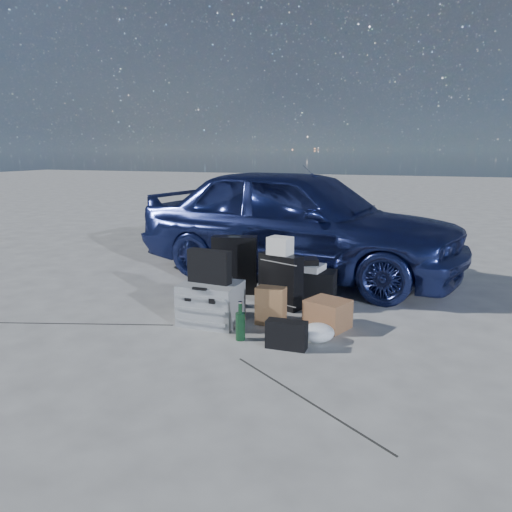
{
  "coord_description": "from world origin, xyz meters",
  "views": [
    {
      "loc": [
        1.67,
        -4.23,
        1.66
      ],
      "look_at": [
        -0.21,
        0.85,
        0.5
      ],
      "focal_mm": 35.0,
      "sensor_mm": 36.0,
      "label": 1
    }
  ],
  "objects_px": {
    "car": "(298,221)",
    "suitcase_right": "(281,281)",
    "green_bottle": "(240,322)",
    "pelican_case": "(211,303)",
    "cardboard_box": "(328,314)",
    "duffel_bag": "(304,285)",
    "suitcase_left": "(235,265)",
    "briefcase": "(213,292)"
  },
  "relations": [
    {
      "from": "suitcase_left",
      "to": "duffel_bag",
      "type": "height_order",
      "value": "suitcase_left"
    },
    {
      "from": "pelican_case",
      "to": "duffel_bag",
      "type": "height_order",
      "value": "pelican_case"
    },
    {
      "from": "car",
      "to": "briefcase",
      "type": "relative_size",
      "value": 10.22
    },
    {
      "from": "briefcase",
      "to": "car",
      "type": "bearing_deg",
      "value": 60.97
    },
    {
      "from": "duffel_bag",
      "to": "green_bottle",
      "type": "relative_size",
      "value": 2.06
    },
    {
      "from": "car",
      "to": "green_bottle",
      "type": "relative_size",
      "value": 12.64
    },
    {
      "from": "briefcase",
      "to": "cardboard_box",
      "type": "xyz_separation_m",
      "value": [
        1.3,
        -0.22,
        -0.03
      ]
    },
    {
      "from": "car",
      "to": "green_bottle",
      "type": "bearing_deg",
      "value": -166.65
    },
    {
      "from": "briefcase",
      "to": "suitcase_right",
      "type": "bearing_deg",
      "value": 6.61
    },
    {
      "from": "briefcase",
      "to": "suitcase_right",
      "type": "xyz_separation_m",
      "value": [
        0.69,
        0.25,
        0.13
      ]
    },
    {
      "from": "green_bottle",
      "to": "briefcase",
      "type": "bearing_deg",
      "value": 129.03
    },
    {
      "from": "car",
      "to": "suitcase_right",
      "type": "relative_size",
      "value": 7.43
    },
    {
      "from": "suitcase_left",
      "to": "green_bottle",
      "type": "xyz_separation_m",
      "value": [
        0.63,
        -1.37,
        -0.17
      ]
    },
    {
      "from": "car",
      "to": "suitcase_right",
      "type": "bearing_deg",
      "value": -162.03
    },
    {
      "from": "suitcase_left",
      "to": "duffel_bag",
      "type": "relative_size",
      "value": 0.97
    },
    {
      "from": "cardboard_box",
      "to": "duffel_bag",
      "type": "bearing_deg",
      "value": 119.29
    },
    {
      "from": "pelican_case",
      "to": "cardboard_box",
      "type": "xyz_separation_m",
      "value": [
        1.1,
        0.25,
        -0.06
      ]
    },
    {
      "from": "suitcase_left",
      "to": "pelican_case",
      "type": "bearing_deg",
      "value": -96.23
    },
    {
      "from": "pelican_case",
      "to": "suitcase_right",
      "type": "distance_m",
      "value": 0.87
    },
    {
      "from": "cardboard_box",
      "to": "pelican_case",
      "type": "bearing_deg",
      "value": -167.03
    },
    {
      "from": "suitcase_left",
      "to": "cardboard_box",
      "type": "distance_m",
      "value": 1.53
    },
    {
      "from": "car",
      "to": "pelican_case",
      "type": "bearing_deg",
      "value": -177.76
    },
    {
      "from": "briefcase",
      "to": "green_bottle",
      "type": "xyz_separation_m",
      "value": [
        0.64,
        -0.79,
        0.01
      ]
    },
    {
      "from": "pelican_case",
      "to": "green_bottle",
      "type": "bearing_deg",
      "value": -37.37
    },
    {
      "from": "suitcase_right",
      "to": "car",
      "type": "bearing_deg",
      "value": 119.96
    },
    {
      "from": "duffel_bag",
      "to": "green_bottle",
      "type": "xyz_separation_m",
      "value": [
        -0.22,
        -1.36,
        -0.01
      ]
    },
    {
      "from": "duffel_bag",
      "to": "suitcase_left",
      "type": "bearing_deg",
      "value": 175.76
    },
    {
      "from": "suitcase_left",
      "to": "green_bottle",
      "type": "distance_m",
      "value": 1.52
    },
    {
      "from": "car",
      "to": "briefcase",
      "type": "distance_m",
      "value": 1.82
    },
    {
      "from": "briefcase",
      "to": "green_bottle",
      "type": "relative_size",
      "value": 1.24
    },
    {
      "from": "suitcase_left",
      "to": "duffel_bag",
      "type": "bearing_deg",
      "value": -16.96
    },
    {
      "from": "car",
      "to": "suitcase_right",
      "type": "xyz_separation_m",
      "value": [
        0.21,
        -1.41,
        -0.44
      ]
    },
    {
      "from": "green_bottle",
      "to": "pelican_case",
      "type": "bearing_deg",
      "value": 144.01
    },
    {
      "from": "suitcase_left",
      "to": "duffel_bag",
      "type": "distance_m",
      "value": 0.86
    },
    {
      "from": "pelican_case",
      "to": "car",
      "type": "bearing_deg",
      "value": 81.39
    },
    {
      "from": "duffel_bag",
      "to": "briefcase",
      "type": "bearing_deg",
      "value": -149.95
    },
    {
      "from": "pelican_case",
      "to": "duffel_bag",
      "type": "relative_size",
      "value": 0.79
    },
    {
      "from": "duffel_bag",
      "to": "green_bottle",
      "type": "bearing_deg",
      "value": -102.68
    },
    {
      "from": "suitcase_left",
      "to": "suitcase_right",
      "type": "height_order",
      "value": "suitcase_left"
    },
    {
      "from": "duffel_bag",
      "to": "cardboard_box",
      "type": "distance_m",
      "value": 0.91
    },
    {
      "from": "cardboard_box",
      "to": "green_bottle",
      "type": "height_order",
      "value": "green_bottle"
    },
    {
      "from": "duffel_bag",
      "to": "car",
      "type": "bearing_deg",
      "value": 105.74
    }
  ]
}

